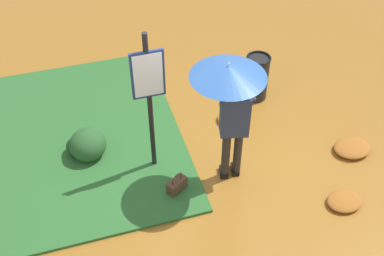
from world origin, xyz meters
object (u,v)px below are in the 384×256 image
(info_sign_post, at_px, (149,90))
(trash_bin, at_px, (257,77))
(handbag, at_px, (177,186))
(person_with_umbrella, at_px, (231,94))

(info_sign_post, relative_size, trash_bin, 2.76)
(info_sign_post, height_order, trash_bin, info_sign_post)
(trash_bin, bearing_deg, info_sign_post, 28.03)
(info_sign_post, xyz_separation_m, trash_bin, (-2.08, -1.11, -1.03))
(info_sign_post, xyz_separation_m, handbag, (-0.19, 0.59, -1.32))
(info_sign_post, bearing_deg, trash_bin, -151.97)
(person_with_umbrella, xyz_separation_m, trash_bin, (-1.13, -1.61, -1.13))
(handbag, height_order, trash_bin, trash_bin)
(handbag, bearing_deg, info_sign_post, -72.54)
(info_sign_post, relative_size, handbag, 6.22)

